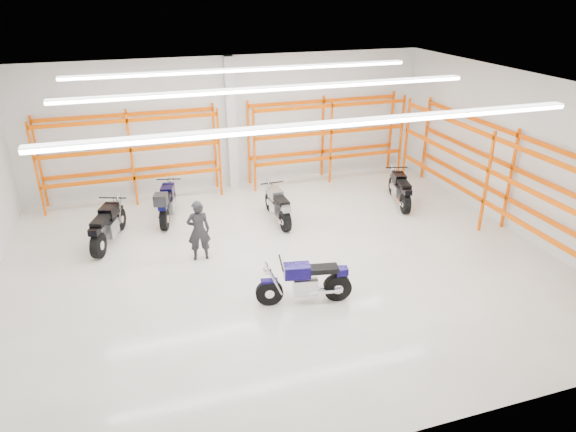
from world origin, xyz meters
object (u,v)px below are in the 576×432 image
object	(u,v)px
motorcycle_main	(308,283)
motorcycle_back_c	(278,207)
structural_column	(231,124)
motorcycle_back_d	(400,190)
standing_man	(199,230)
motorcycle_back_a	(107,227)
motorcycle_back_b	(167,203)

from	to	relation	value
motorcycle_main	motorcycle_back_c	distance (m)	4.39
structural_column	motorcycle_main	bearing A→B (deg)	-89.85
motorcycle_main	motorcycle_back_d	world-z (taller)	motorcycle_back_d
motorcycle_back_c	structural_column	world-z (taller)	structural_column
standing_man	structural_column	world-z (taller)	structural_column
motorcycle_back_d	structural_column	bearing A→B (deg)	144.94
motorcycle_back_a	motorcycle_back_c	bearing A→B (deg)	-0.19
structural_column	motorcycle_back_b	bearing A→B (deg)	-137.94
motorcycle_back_d	standing_man	world-z (taller)	standing_man
motorcycle_main	standing_man	bearing A→B (deg)	126.08
motorcycle_main	motorcycle_back_c	world-z (taller)	motorcycle_main
motorcycle_back_a	standing_man	size ratio (longest dim) A/B	1.37
motorcycle_back_c	motorcycle_back_a	bearing A→B (deg)	179.81
motorcycle_back_c	structural_column	xyz separation A→B (m)	(-0.62, 3.42, 1.75)
motorcycle_back_b	structural_column	xyz separation A→B (m)	(2.57, 2.32, 1.67)
motorcycle_back_c	motorcycle_main	bearing A→B (deg)	-97.91
motorcycle_back_d	motorcycle_main	bearing A→B (deg)	-137.37
motorcycle_back_b	motorcycle_back_d	world-z (taller)	motorcycle_back_b
motorcycle_main	standing_man	world-z (taller)	standing_man
motorcycle_back_b	standing_man	size ratio (longest dim) A/B	1.41
motorcycle_back_d	structural_column	world-z (taller)	structural_column
motorcycle_back_b	structural_column	bearing A→B (deg)	42.06
motorcycle_back_d	standing_man	size ratio (longest dim) A/B	1.32
motorcycle_main	motorcycle_back_b	size ratio (longest dim) A/B	0.94
motorcycle_back_a	motorcycle_back_d	distance (m)	9.09
motorcycle_back_a	standing_man	world-z (taller)	standing_man
motorcycle_back_a	motorcycle_back_c	distance (m)	4.92
motorcycle_back_b	motorcycle_back_d	xyz separation A→B (m)	(7.37, -1.04, -0.07)
motorcycle_back_a	motorcycle_back_b	distance (m)	2.03
motorcycle_back_a	motorcycle_back_c	world-z (taller)	motorcycle_back_a
motorcycle_back_b	standing_man	world-z (taller)	standing_man
motorcycle_main	standing_man	distance (m)	3.45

